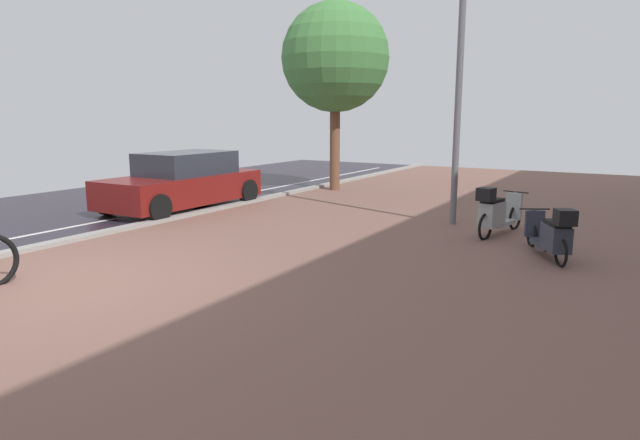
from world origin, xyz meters
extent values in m
cube|color=brown|center=(4.80, 0.00, -0.03)|extent=(14.40, 40.00, 0.05)
torus|color=black|center=(5.60, 4.52, 0.21)|extent=(0.26, 0.44, 0.47)
torus|color=black|center=(4.97, 5.70, 0.21)|extent=(0.26, 0.44, 0.47)
cube|color=#313747|center=(5.29, 5.11, 0.19)|extent=(0.60, 0.79, 0.08)
cube|color=#313747|center=(5.49, 4.73, 0.39)|extent=(0.54, 0.66, 0.41)
cube|color=black|center=(5.49, 4.73, 0.63)|extent=(0.48, 0.59, 0.06)
cylinder|color=#313747|center=(4.99, 5.67, 0.44)|extent=(0.12, 0.14, 0.47)
cube|color=#313747|center=(5.02, 5.61, 0.42)|extent=(0.32, 0.22, 0.47)
cylinder|color=black|center=(5.00, 5.65, 0.68)|extent=(0.47, 0.27, 0.03)
cube|color=black|center=(5.62, 4.48, 0.78)|extent=(0.38, 0.38, 0.24)
torus|color=black|center=(4.13, 5.81, 0.24)|extent=(0.17, 0.53, 0.53)
torus|color=black|center=(4.41, 7.10, 0.24)|extent=(0.17, 0.53, 0.53)
cube|color=#A5AEAE|center=(4.27, 6.45, 0.22)|extent=(0.43, 0.78, 0.08)
cube|color=#A5AEAE|center=(4.18, 6.04, 0.45)|extent=(0.42, 0.63, 0.46)
cube|color=black|center=(4.18, 6.04, 0.71)|extent=(0.37, 0.57, 0.06)
cylinder|color=#A5AEAE|center=(4.40, 7.08, 0.51)|extent=(0.09, 0.13, 0.54)
cube|color=#A5AEAE|center=(4.39, 7.00, 0.48)|extent=(0.33, 0.15, 0.53)
cylinder|color=black|center=(4.40, 7.05, 0.77)|extent=(0.51, 0.14, 0.03)
cube|color=black|center=(4.12, 5.76, 0.86)|extent=(0.33, 0.33, 0.24)
cube|color=maroon|center=(-3.27, 5.46, 0.51)|extent=(1.76, 4.17, 0.68)
cube|color=#282D38|center=(-3.27, 5.66, 1.12)|extent=(1.48, 2.28, 0.55)
cylinder|color=black|center=(-4.11, 7.02, 0.31)|extent=(0.20, 0.62, 0.62)
cylinder|color=black|center=(-2.43, 7.02, 0.31)|extent=(0.20, 0.62, 0.62)
cylinder|color=black|center=(-4.11, 3.90, 0.31)|extent=(0.20, 0.62, 0.62)
cylinder|color=black|center=(-2.43, 3.90, 0.31)|extent=(0.20, 0.62, 0.62)
cylinder|color=slate|center=(3.16, 6.96, 3.21)|extent=(0.14, 0.14, 6.42)
cylinder|color=brown|center=(-1.71, 10.48, 1.44)|extent=(0.31, 0.31, 2.87)
sphere|color=#447F3F|center=(-1.71, 10.48, 4.01)|extent=(3.26, 3.26, 3.26)
camera|label=1|loc=(6.54, -4.34, 2.28)|focal=30.51mm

